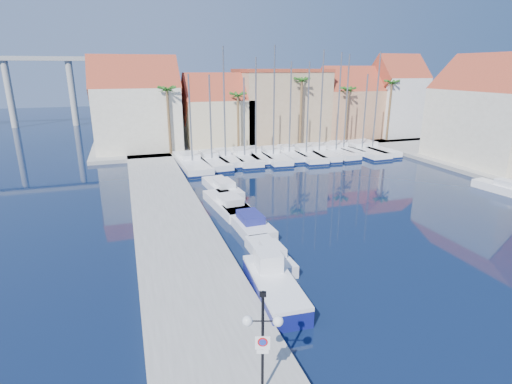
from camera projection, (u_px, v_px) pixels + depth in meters
ground at (386, 314)px, 20.58m from camera, size 260.00×260.00×0.00m
quay_west at (176, 233)px, 30.06m from camera, size 6.00×77.00×0.50m
shore_north at (263, 142)px, 67.01m from camera, size 54.00×16.00×0.50m
lamp_post at (263, 328)px, 14.13m from camera, size 1.41×0.74×4.32m
fishing_boat at (273, 284)px, 22.09m from camera, size 2.48×6.41×2.20m
motorboat_west_0 at (270, 255)px, 26.02m from camera, size 1.83×5.42×1.40m
motorboat_west_1 at (248, 221)px, 31.67m from camera, size 2.56×7.16×1.40m
motorboat_west_2 at (228, 204)px, 35.81m from camera, size 3.11×7.60×1.40m
motorboat_west_3 at (222, 187)px, 40.71m from camera, size 2.87×7.37×1.40m
motorboat_east_1 at (501, 187)px, 40.67m from camera, size 2.34×5.47×1.40m
sailboat_0 at (191, 163)px, 51.06m from camera, size 3.50×12.05×11.49m
sailboat_1 at (211, 160)px, 52.21m from camera, size 3.64×10.82×11.37m
sailboat_2 at (224, 158)px, 53.49m from camera, size 3.17×9.51×14.73m
sailboat_3 at (243, 157)px, 54.09m from camera, size 3.11×10.64×11.01m
sailboat_4 at (255, 155)px, 55.04m from camera, size 2.36×8.83×13.49m
sailboat_5 at (272, 156)px, 54.72m from camera, size 3.24×10.33×14.93m
sailboat_6 at (288, 153)px, 56.20m from camera, size 2.33×8.79×12.98m
sailboat_7 at (305, 154)px, 56.09m from camera, size 3.46×10.82×12.94m
sailboat_8 at (317, 152)px, 57.12m from camera, size 3.69×10.94×14.48m
sailboat_9 at (334, 151)px, 57.64m from camera, size 3.28×10.08×14.16m
sailboat_10 at (341, 149)px, 59.29m from camera, size 2.95×9.01×13.99m
sailboat_11 at (359, 150)px, 58.97m from camera, size 3.42×11.63×11.34m
sailboat_12 at (370, 148)px, 59.89m from camera, size 3.24×11.30×14.37m
building_0 at (137, 108)px, 58.28m from camera, size 12.30×9.00×13.50m
building_1 at (217, 114)px, 62.22m from camera, size 10.30×8.00×11.00m
building_2 at (280, 105)px, 66.12m from camera, size 14.20×10.20×11.50m
building_3 at (347, 106)px, 68.91m from camera, size 10.30×8.00×12.00m
building_4 at (395, 99)px, 70.35m from camera, size 8.30×8.00×14.00m
building_6 at (492, 115)px, 49.94m from camera, size 9.00×14.30×13.50m
palm_0 at (167, 91)px, 54.18m from camera, size 2.60×2.60×10.15m
palm_1 at (238, 97)px, 57.44m from camera, size 2.60×2.60×9.15m
palm_2 at (302, 83)px, 59.86m from camera, size 2.60×2.60×11.15m
palm_3 at (348, 91)px, 62.66m from camera, size 2.60×2.60×9.65m
palm_4 at (392, 85)px, 64.76m from camera, size 2.60×2.60×10.65m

